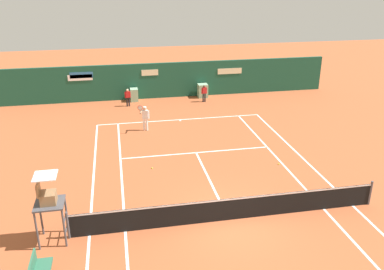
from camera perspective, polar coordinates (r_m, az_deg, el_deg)
The scene contains 9 objects.
ground_plane at distance 16.46m, azimuth 4.73°, elevation -10.82°, with size 80.00×80.00×0.01m.
tennis_net at distance 15.72m, azimuth 5.35°, elevation -10.37°, with size 12.10×0.10×1.07m.
sponsor_back_wall at distance 30.88m, azimuth -3.35°, elevation 7.72°, with size 25.00×1.02×2.68m.
umpire_chair at distance 14.82m, azimuth -19.75°, elevation -8.67°, with size 1.00×1.00×2.62m.
player_on_baseline at distance 24.31m, azimuth -6.71°, elevation 2.68°, with size 0.71×0.63×1.76m.
ball_kid_centre_post at distance 29.80m, azimuth 1.74°, elevation 6.11°, with size 0.43×0.20×1.29m.
ball_kid_right_post at distance 29.13m, azimuth -9.13°, elevation 5.45°, with size 0.43×0.18×1.28m.
tennis_ball_mid_court at distance 19.81m, azimuth -5.70°, elevation -4.71°, with size 0.07×0.07×0.07m, color #CCE033.
tennis_ball_by_sideline at distance 20.60m, azimuth 12.22°, elevation -4.04°, with size 0.07×0.07×0.07m, color #CCE033.
Camera 1 is at (-3.94, -12.69, 8.91)m, focal length 37.50 mm.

